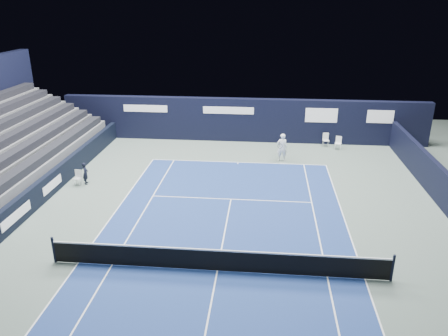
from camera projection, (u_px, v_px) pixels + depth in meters
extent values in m
plane|color=#546359|center=(223.00, 244.00, 18.43)|extent=(48.00, 48.00, 0.00)
cube|color=navy|center=(217.00, 271.00, 16.57)|extent=(10.97, 23.77, 0.01)
cube|color=silver|center=(326.00, 141.00, 30.43)|extent=(0.45, 0.43, 0.04)
cube|color=silver|center=(326.00, 136.00, 30.51)|extent=(0.42, 0.07, 0.50)
cylinder|color=silver|center=(328.00, 143.00, 30.66)|extent=(0.02, 0.02, 0.44)
cylinder|color=silver|center=(323.00, 143.00, 30.67)|extent=(0.02, 0.02, 0.44)
cylinder|color=silver|center=(329.00, 144.00, 30.35)|extent=(0.02, 0.02, 0.44)
cylinder|color=silver|center=(324.00, 144.00, 30.35)|extent=(0.02, 0.02, 0.44)
cube|color=white|center=(326.00, 135.00, 30.50)|extent=(0.34, 0.11, 0.32)
cube|color=white|center=(338.00, 144.00, 29.85)|extent=(0.49, 0.48, 0.04)
cube|color=white|center=(339.00, 139.00, 29.91)|extent=(0.39, 0.14, 0.48)
cylinder|color=white|center=(341.00, 146.00, 30.00)|extent=(0.02, 0.02, 0.42)
cylinder|color=white|center=(336.00, 145.00, 30.12)|extent=(0.02, 0.02, 0.42)
cylinder|color=white|center=(340.00, 147.00, 29.72)|extent=(0.02, 0.02, 0.42)
cylinder|color=white|center=(335.00, 147.00, 29.84)|extent=(0.02, 0.02, 0.42)
cube|color=silver|center=(77.00, 179.00, 24.07)|extent=(0.40, 0.39, 0.04)
cube|color=silver|center=(78.00, 173.00, 24.15)|extent=(0.38, 0.05, 0.45)
cylinder|color=silver|center=(82.00, 181.00, 24.26)|extent=(0.02, 0.02, 0.40)
cylinder|color=silver|center=(76.00, 181.00, 24.31)|extent=(0.02, 0.02, 0.40)
cylinder|color=silver|center=(79.00, 183.00, 23.98)|extent=(0.02, 0.02, 0.40)
cylinder|color=silver|center=(74.00, 183.00, 24.03)|extent=(0.02, 0.02, 0.40)
imported|color=black|center=(85.00, 173.00, 24.21)|extent=(0.39, 0.51, 1.24)
cube|color=white|center=(238.00, 162.00, 27.60)|extent=(10.97, 0.06, 0.00)
cube|color=white|center=(365.00, 279.00, 16.07)|extent=(0.06, 23.77, 0.00)
cube|color=white|center=(78.00, 263.00, 17.06)|extent=(0.06, 23.77, 0.00)
cube|color=white|center=(327.00, 277.00, 16.20)|extent=(0.06, 23.77, 0.00)
cube|color=white|center=(112.00, 265.00, 16.94)|extent=(0.06, 23.77, 0.00)
cube|color=white|center=(231.00, 199.00, 22.50)|extent=(8.23, 0.06, 0.00)
cube|color=white|center=(217.00, 271.00, 16.57)|extent=(0.06, 12.80, 0.00)
cube|color=white|center=(238.00, 163.00, 27.46)|extent=(0.06, 0.30, 0.00)
cylinder|color=black|center=(393.00, 268.00, 15.80)|extent=(0.10, 0.10, 1.10)
cylinder|color=black|center=(54.00, 250.00, 16.94)|extent=(0.10, 0.10, 1.10)
cube|color=black|center=(217.00, 261.00, 16.40)|extent=(12.80, 0.03, 0.86)
cube|color=white|center=(217.00, 250.00, 16.24)|extent=(12.80, 0.05, 0.06)
cube|color=black|center=(243.00, 120.00, 31.32)|extent=(26.00, 0.60, 3.10)
cube|color=silver|center=(145.00, 108.00, 31.38)|extent=(3.20, 0.02, 0.50)
cube|color=silver|center=(228.00, 110.00, 30.84)|extent=(3.60, 0.02, 0.50)
cube|color=silver|center=(321.00, 115.00, 30.33)|extent=(2.20, 0.02, 1.00)
cube|color=silver|center=(380.00, 117.00, 29.97)|extent=(1.80, 0.02, 0.90)
cube|color=black|center=(49.00, 185.00, 22.77)|extent=(0.30, 22.00, 1.20)
cube|color=silver|center=(16.00, 216.00, 19.51)|extent=(0.02, 2.40, 0.45)
cube|color=silver|center=(52.00, 185.00, 22.76)|extent=(0.02, 2.00, 0.45)
cube|color=#4F4F52|center=(47.00, 173.00, 23.67)|extent=(0.90, 16.00, 1.65)
cube|color=#464648|center=(30.00, 169.00, 23.67)|extent=(0.90, 16.00, 2.10)
cube|color=#535356|center=(14.00, 164.00, 23.67)|extent=(0.90, 16.00, 2.55)
cube|color=black|center=(44.00, 155.00, 23.30)|extent=(0.63, 15.20, 0.40)
cube|color=black|center=(26.00, 147.00, 23.22)|extent=(0.63, 15.20, 0.40)
cube|color=black|center=(9.00, 138.00, 23.14)|extent=(0.63, 15.20, 0.40)
imported|color=white|center=(282.00, 147.00, 27.59)|extent=(0.70, 0.49, 1.80)
cylinder|color=black|center=(280.00, 146.00, 27.27)|extent=(0.03, 0.29, 0.13)
torus|color=black|center=(280.00, 146.00, 27.00)|extent=(0.30, 0.13, 0.29)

